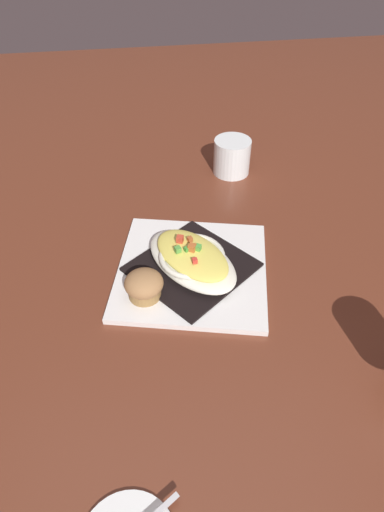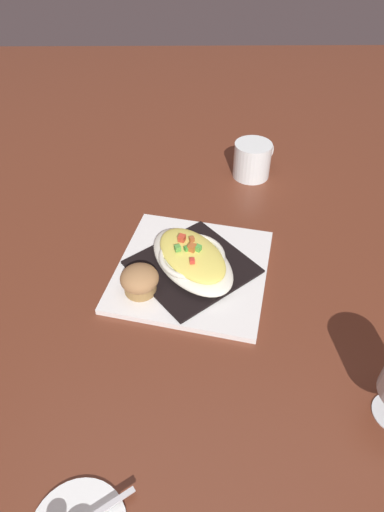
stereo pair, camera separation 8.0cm
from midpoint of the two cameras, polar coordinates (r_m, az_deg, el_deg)
name	(u,v)px [view 1 (the left image)]	position (r m, az deg, el deg)	size (l,w,h in m)	color
ground_plane	(192,272)	(0.83, -2.76, -2.23)	(2.60, 2.60, 0.00)	brown
square_plate	(192,270)	(0.83, -2.77, -1.94)	(0.28, 0.28, 0.01)	white
folded_napkin	(192,267)	(0.82, -2.79, -1.53)	(0.19, 0.20, 0.01)	black
gratin_dish	(192,258)	(0.81, -2.85, -0.37)	(0.23, 0.21, 0.05)	silver
muffin	(144,285)	(0.77, -9.24, -3.92)	(0.07, 0.07, 0.05)	olive
coffee_mug	(232,158)	(1.09, 3.10, 12.51)	(0.10, 0.11, 0.08)	white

